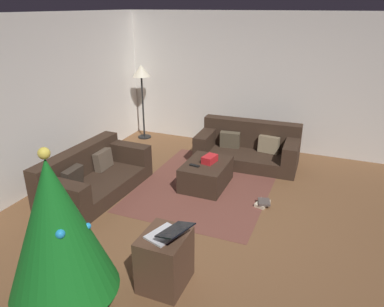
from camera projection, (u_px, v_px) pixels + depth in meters
name	position (u px, v px, depth m)	size (l,w,h in m)	color
ground_plane	(227.00, 229.00, 4.71)	(6.40, 6.40, 0.00)	brown
rear_partition	(24.00, 108.00, 5.32)	(6.40, 0.12, 2.60)	silver
corner_partition	(278.00, 84.00, 6.91)	(0.12, 6.40, 2.60)	silver
couch_left	(92.00, 176.00, 5.58)	(1.83, 0.97, 0.66)	#332319
couch_right	(248.00, 148.00, 6.64)	(0.94, 1.81, 0.73)	#332319
ottoman	(206.00, 174.00, 5.79)	(0.87, 0.64, 0.39)	#332319
gift_box	(210.00, 159.00, 5.71)	(0.26, 0.16, 0.11)	red
tv_remote	(194.00, 165.00, 5.59)	(0.05, 0.16, 0.02)	black
christmas_tree	(56.00, 228.00, 3.12)	(0.98, 0.98, 1.66)	brown
side_table	(165.00, 260.00, 3.69)	(0.52, 0.44, 0.59)	#4C3323
laptop	(168.00, 233.00, 3.52)	(0.44, 0.48, 0.18)	silver
book_stack	(263.00, 203.00, 5.26)	(0.27, 0.23, 0.08)	beige
corner_lamp	(141.00, 76.00, 7.48)	(0.36, 0.36, 1.57)	black
area_rug	(206.00, 185.00, 5.86)	(2.60, 2.00, 0.01)	brown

